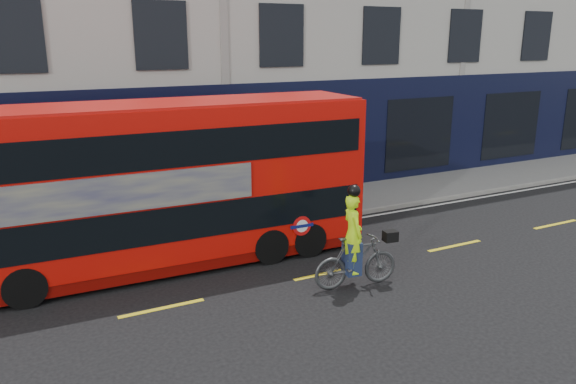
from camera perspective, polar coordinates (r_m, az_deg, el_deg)
ground at (r=12.43m, az=7.64°, el=-10.64°), size 120.00×120.00×0.00m
pavement at (r=17.74m, az=-4.29°, el=-2.26°), size 60.00×3.00×0.12m
kerb at (r=16.44m, az=-2.25°, el=-3.67°), size 60.00×0.12×0.13m
road_edge_line at (r=16.20m, az=-1.80°, el=-4.18°), size 58.00×0.10×0.01m
lane_dashes at (r=13.57m, az=4.03°, el=-8.21°), size 58.00×0.12×0.01m
bus at (r=13.73m, az=-12.37°, el=0.78°), size 9.99×2.54×4.00m
cyclist at (r=12.65m, az=6.85°, el=-6.21°), size 2.05×0.82×2.39m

